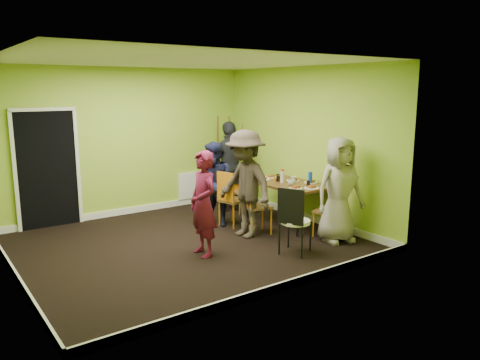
{
  "coord_description": "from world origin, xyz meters",
  "views": [
    {
      "loc": [
        -3.41,
        -6.24,
        2.4
      ],
      "look_at": [
        1.03,
        0.0,
        0.9
      ],
      "focal_mm": 35.0,
      "sensor_mm": 36.0,
      "label": 1
    }
  ],
  "objects_px": {
    "chair_bentwood": "(294,218)",
    "chair_left_far": "(230,196)",
    "chair_left_near": "(253,201)",
    "person_left_far": "(215,184)",
    "orange_bottle": "(274,179)",
    "dining_table": "(288,186)",
    "thermos": "(282,177)",
    "blue_bottle": "(310,178)",
    "chair_front_end": "(331,207)",
    "person_standing": "(203,204)",
    "person_back_end": "(230,166)",
    "person_front_end": "(339,190)",
    "easel": "(229,159)",
    "person_left_near": "(245,184)",
    "chair_back_end": "(241,179)"
  },
  "relations": [
    {
      "from": "chair_bentwood",
      "to": "person_left_near",
      "type": "distance_m",
      "value": 1.16
    },
    {
      "from": "chair_left_far",
      "to": "chair_front_end",
      "type": "xyz_separation_m",
      "value": [
        1.01,
        -1.47,
        -0.04
      ]
    },
    {
      "from": "dining_table",
      "to": "orange_bottle",
      "type": "distance_m",
      "value": 0.28
    },
    {
      "from": "chair_left_near",
      "to": "person_left_far",
      "type": "xyz_separation_m",
      "value": [
        -0.23,
        0.79,
        0.18
      ]
    },
    {
      "from": "easel",
      "to": "person_back_end",
      "type": "height_order",
      "value": "easel"
    },
    {
      "from": "person_standing",
      "to": "person_front_end",
      "type": "relative_size",
      "value": 0.92
    },
    {
      "from": "dining_table",
      "to": "blue_bottle",
      "type": "relative_size",
      "value": 7.08
    },
    {
      "from": "dining_table",
      "to": "orange_bottle",
      "type": "xyz_separation_m",
      "value": [
        -0.14,
        0.22,
        0.09
      ]
    },
    {
      "from": "chair_front_end",
      "to": "blue_bottle",
      "type": "xyz_separation_m",
      "value": [
        0.21,
        0.73,
        0.34
      ]
    },
    {
      "from": "easel",
      "to": "person_standing",
      "type": "relative_size",
      "value": 1.21
    },
    {
      "from": "chair_bentwood",
      "to": "thermos",
      "type": "relative_size",
      "value": 4.77
    },
    {
      "from": "dining_table",
      "to": "chair_front_end",
      "type": "height_order",
      "value": "chair_front_end"
    },
    {
      "from": "chair_back_end",
      "to": "person_back_end",
      "type": "height_order",
      "value": "person_back_end"
    },
    {
      "from": "person_standing",
      "to": "person_left_near",
      "type": "relative_size",
      "value": 0.88
    },
    {
      "from": "person_left_near",
      "to": "person_front_end",
      "type": "bearing_deg",
      "value": 40.45
    },
    {
      "from": "chair_bentwood",
      "to": "person_standing",
      "type": "xyz_separation_m",
      "value": [
        -1.08,
        0.74,
        0.21
      ]
    },
    {
      "from": "person_left_near",
      "to": "chair_left_near",
      "type": "bearing_deg",
      "value": 96.0
    },
    {
      "from": "blue_bottle",
      "to": "person_standing",
      "type": "bearing_deg",
      "value": -174.04
    },
    {
      "from": "chair_bentwood",
      "to": "chair_left_far",
      "type": "bearing_deg",
      "value": 152.02
    },
    {
      "from": "chair_front_end",
      "to": "blue_bottle",
      "type": "distance_m",
      "value": 0.83
    },
    {
      "from": "orange_bottle",
      "to": "person_standing",
      "type": "distance_m",
      "value": 2.1
    },
    {
      "from": "dining_table",
      "to": "thermos",
      "type": "bearing_deg",
      "value": 137.35
    },
    {
      "from": "person_back_end",
      "to": "easel",
      "type": "bearing_deg",
      "value": -117.42
    },
    {
      "from": "dining_table",
      "to": "person_back_end",
      "type": "bearing_deg",
      "value": 102.24
    },
    {
      "from": "orange_bottle",
      "to": "person_left_near",
      "type": "distance_m",
      "value": 1.02
    },
    {
      "from": "chair_front_end",
      "to": "chair_bentwood",
      "type": "distance_m",
      "value": 1.09
    },
    {
      "from": "chair_front_end",
      "to": "chair_bentwood",
      "type": "relative_size",
      "value": 0.9
    },
    {
      "from": "person_left_far",
      "to": "dining_table",
      "type": "bearing_deg",
      "value": 40.72
    },
    {
      "from": "blue_bottle",
      "to": "orange_bottle",
      "type": "distance_m",
      "value": 0.65
    },
    {
      "from": "thermos",
      "to": "person_left_near",
      "type": "bearing_deg",
      "value": -166.39
    },
    {
      "from": "person_left_far",
      "to": "person_front_end",
      "type": "distance_m",
      "value": 2.19
    },
    {
      "from": "chair_left_far",
      "to": "person_front_end",
      "type": "bearing_deg",
      "value": 17.12
    },
    {
      "from": "dining_table",
      "to": "easel",
      "type": "relative_size",
      "value": 0.8
    },
    {
      "from": "person_front_end",
      "to": "person_left_far",
      "type": "bearing_deg",
      "value": 132.62
    },
    {
      "from": "chair_left_near",
      "to": "easel",
      "type": "relative_size",
      "value": 0.54
    },
    {
      "from": "chair_back_end",
      "to": "chair_bentwood",
      "type": "height_order",
      "value": "chair_bentwood"
    },
    {
      "from": "dining_table",
      "to": "person_back_end",
      "type": "distance_m",
      "value": 1.44
    },
    {
      "from": "chair_bentwood",
      "to": "chair_front_end",
      "type": "bearing_deg",
      "value": 77.33
    },
    {
      "from": "blue_bottle",
      "to": "person_left_far",
      "type": "height_order",
      "value": "person_left_far"
    },
    {
      "from": "person_left_near",
      "to": "person_back_end",
      "type": "xyz_separation_m",
      "value": [
        0.78,
        1.57,
        0.01
      ]
    },
    {
      "from": "chair_left_near",
      "to": "person_left_far",
      "type": "distance_m",
      "value": 0.85
    },
    {
      "from": "chair_left_near",
      "to": "orange_bottle",
      "type": "distance_m",
      "value": 0.87
    },
    {
      "from": "chair_front_end",
      "to": "person_front_end",
      "type": "height_order",
      "value": "person_front_end"
    },
    {
      "from": "chair_back_end",
      "to": "chair_front_end",
      "type": "height_order",
      "value": "chair_front_end"
    },
    {
      "from": "chair_back_end",
      "to": "thermos",
      "type": "xyz_separation_m",
      "value": [
        0.1,
        -1.14,
        0.21
      ]
    },
    {
      "from": "person_back_end",
      "to": "person_front_end",
      "type": "bearing_deg",
      "value": 101.41
    },
    {
      "from": "chair_back_end",
      "to": "person_standing",
      "type": "xyz_separation_m",
      "value": [
        -1.92,
        -1.75,
        0.13
      ]
    },
    {
      "from": "chair_back_end",
      "to": "person_left_near",
      "type": "height_order",
      "value": "person_left_near"
    },
    {
      "from": "person_left_near",
      "to": "person_front_end",
      "type": "xyz_separation_m",
      "value": [
        1.06,
        -1.06,
        -0.04
      ]
    },
    {
      "from": "orange_bottle",
      "to": "person_standing",
      "type": "bearing_deg",
      "value": -158.77
    }
  ]
}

